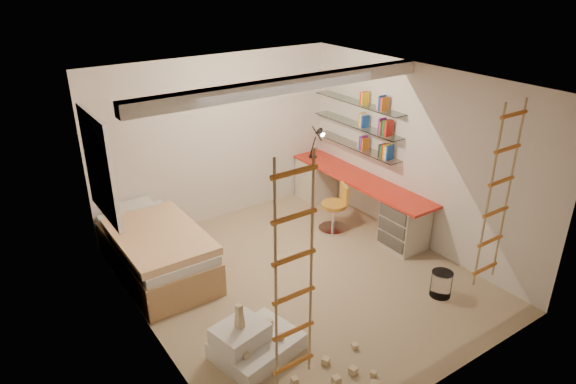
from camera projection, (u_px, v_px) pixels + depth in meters
floor at (301, 279)px, 6.78m from camera, size 4.50×4.50×0.00m
ceiling_beam at (288, 85)px, 5.96m from camera, size 4.00×0.18×0.16m
window_frame at (99, 166)px, 6.25m from camera, size 0.06×1.15×1.35m
window_blind at (103, 166)px, 6.27m from camera, size 0.02×1.00×1.20m
rope_ladder_left at (294, 277)px, 4.14m from camera, size 0.41×0.04×2.13m
rope_ladder_right at (498, 197)px, 5.53m from camera, size 0.41×0.04×2.13m
waste_bin at (441, 284)px, 6.39m from camera, size 0.26×0.26×0.33m
desk at (357, 197)px, 8.14m from camera, size 0.56×2.80×0.75m
shelves at (357, 125)px, 7.97m from camera, size 0.25×1.80×0.71m
bed at (157, 251)px, 6.80m from camera, size 1.02×2.00×0.69m
task_lamp at (319, 138)px, 8.53m from camera, size 0.14×0.36×0.57m
swivel_chair at (335, 214)px, 7.88m from camera, size 0.58×0.58×0.76m
play_platform at (252, 343)px, 5.43m from camera, size 0.99×0.84×0.39m
toy_blocks at (301, 350)px, 5.26m from camera, size 1.21×1.27×0.66m
books at (357, 121)px, 7.94m from camera, size 0.14×0.70×0.92m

